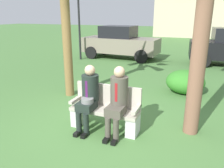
{
  "coord_description": "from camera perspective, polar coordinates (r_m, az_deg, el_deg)",
  "views": [
    {
      "loc": [
        1.82,
        -3.84,
        2.26
      ],
      "look_at": [
        0.15,
        0.33,
        0.85
      ],
      "focal_mm": 35.9,
      "sensor_mm": 36.0,
      "label": 1
    }
  ],
  "objects": [
    {
      "name": "park_bench",
      "position": [
        4.57,
        -1.63,
        -6.64
      ],
      "size": [
        1.4,
        0.44,
        0.9
      ],
      "color": "#B7AD9E",
      "rests_on": "ground"
    },
    {
      "name": "parked_car_near",
      "position": [
        11.92,
        2.14,
        10.56
      ],
      "size": [
        3.98,
        1.87,
        1.68
      ],
      "color": "slate",
      "rests_on": "ground"
    },
    {
      "name": "shrub_near_bench",
      "position": [
        6.94,
        18.15,
        0.55
      ],
      "size": [
        1.12,
        1.02,
        0.7
      ],
      "primitive_type": "ellipsoid",
      "color": "#337B27",
      "rests_on": "ground"
    },
    {
      "name": "ground_plane",
      "position": [
        4.82,
        -3.2,
        -10.61
      ],
      "size": [
        80.0,
        80.0,
        0.0
      ],
      "primitive_type": "plane",
      "color": "#48753A"
    },
    {
      "name": "street_lamp",
      "position": [
        11.63,
        -8.44,
        16.93
      ],
      "size": [
        0.24,
        0.24,
        3.59
      ],
      "color": "black",
      "rests_on": "ground"
    },
    {
      "name": "seated_man_right",
      "position": [
        4.24,
        1.45,
        -3.55
      ],
      "size": [
        0.34,
        0.72,
        1.34
      ],
      "color": "#4C473D",
      "rests_on": "ground"
    },
    {
      "name": "seated_man_left",
      "position": [
        4.47,
        -6.0,
        -2.73
      ],
      "size": [
        0.34,
        0.72,
        1.31
      ],
      "color": "#1E2823",
      "rests_on": "ground"
    }
  ]
}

